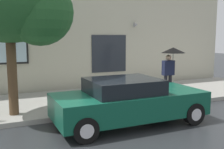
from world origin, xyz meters
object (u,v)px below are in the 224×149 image
(pedestrian_with_umbrella, at_px, (171,58))
(street_tree, at_px, (15,0))
(parked_car, at_px, (129,101))
(fire_hydrant, at_px, (129,89))

(pedestrian_with_umbrella, relative_size, street_tree, 0.40)
(pedestrian_with_umbrella, bearing_deg, parked_car, -145.28)
(pedestrian_with_umbrella, height_order, street_tree, street_tree)
(fire_hydrant, xyz_separation_m, street_tree, (-4.04, -0.47, 3.04))
(fire_hydrant, height_order, pedestrian_with_umbrella, pedestrian_with_umbrella)
(street_tree, bearing_deg, pedestrian_with_umbrella, 3.56)
(fire_hydrant, relative_size, pedestrian_with_umbrella, 0.39)
(parked_car, distance_m, fire_hydrant, 2.53)
(parked_car, distance_m, pedestrian_with_umbrella, 3.85)
(parked_car, relative_size, street_tree, 0.90)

